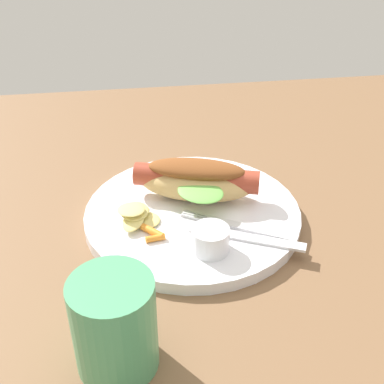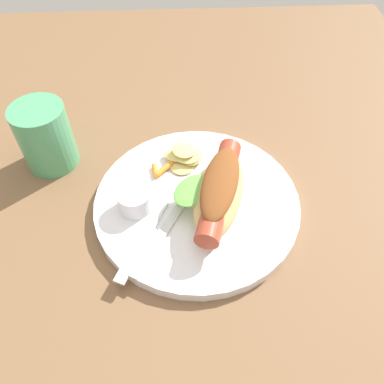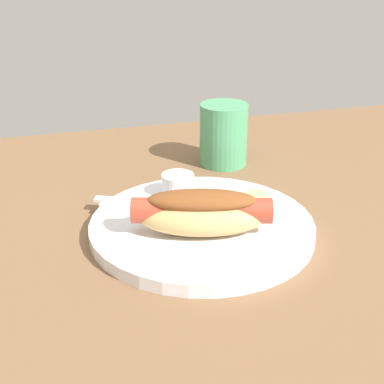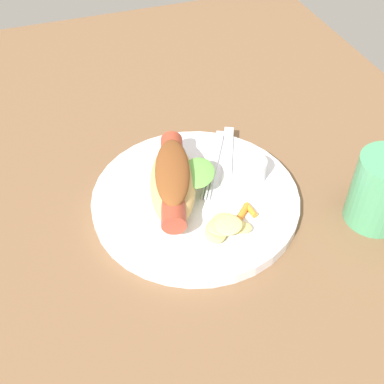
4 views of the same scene
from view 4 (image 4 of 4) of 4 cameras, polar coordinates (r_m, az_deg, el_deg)
name	(u,v)px [view 4 (image 4 of 4)]	position (r cm, az deg, el deg)	size (l,w,h in cm)	color
ground_plane	(185,206)	(68.18, -0.83, -1.57)	(120.00, 90.00, 1.80)	brown
plate	(196,199)	(66.64, 0.41, -0.84)	(27.70, 27.70, 1.60)	white
hot_dog	(173,180)	(64.10, -2.14, 1.34)	(16.50, 11.92, 5.41)	tan
sauce_ramekin	(251,170)	(67.87, 6.80, 2.48)	(4.39, 4.39, 2.99)	white
fork	(214,162)	(70.77, 2.51, 3.49)	(13.38, 8.29, 0.40)	silver
knife	(227,158)	(71.59, 4.09, 3.96)	(14.05, 1.40, 0.36)	silver
chips_pile	(225,226)	(61.09, 3.85, -3.93)	(6.27, 7.01, 2.22)	#DFCD75
carrot_garnish	(245,212)	(63.71, 6.15, -2.30)	(2.87, 3.26, 0.85)	orange
drinking_cup	(382,190)	(66.36, 20.97, 0.17)	(7.60, 7.60, 9.82)	#4C9E6B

